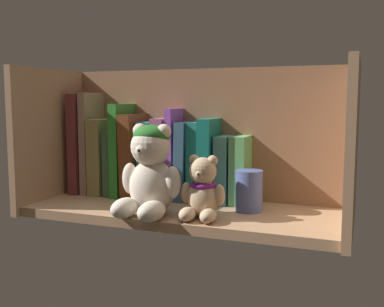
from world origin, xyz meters
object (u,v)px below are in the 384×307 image
Objects in this scene: book_0 at (87,143)px; book_12 at (226,169)px; book_3 at (118,161)px; book_6 at (152,159)px; book_7 at (166,158)px; teddy_bear_smaller at (202,192)px; book_2 at (107,156)px; pillar_candle at (249,191)px; book_1 at (96,143)px; book_4 at (127,149)px; book_10 at (199,161)px; book_8 at (177,154)px; book_9 at (187,161)px; book_13 at (242,170)px; book_11 at (212,160)px; book_5 at (139,155)px; teddy_bear_larger at (150,172)px.

book_0 reaches higher than book_12.
book_3 is 9.40cm from book_6.
book_3 is 27.87cm from book_12.
teddy_bear_smaller is (14.94, -15.78, -4.11)cm from book_7.
pillar_candle is at bearing -10.28° from book_2.
book_4 is at bearing 0.00° from book_1.
book_3 reaches higher than teddy_bear_smaller.
book_10 is at bearing 112.72° from teddy_bear_smaller.
book_8 is 1.17× the size of book_9.
teddy_bear_smaller is at bearing -52.55° from book_8.
book_1 reaches higher than book_13.
book_10 reaches higher than book_12.
book_12 is 10.44cm from pillar_candle.
book_6 and book_9 have the same top height.
book_2 is 0.98× the size of book_7.
book_9 is 1.45× the size of teddy_bear_smaller.
book_8 is 1.12× the size of book_11.
pillar_candle is (32.38, -6.93, -6.77)cm from book_4.
book_8 reaches higher than pillar_candle.
book_10 is at bearing 0.00° from book_9.
book_7 is at bearing 180.00° from book_8.
book_11 is at bearing 102.11° from teddy_bear_smaller.
book_12 is at bearing 0.00° from book_5.
book_11 is at bearing 0.00° from book_6.
book_7 is at bearing 180.00° from book_10.
book_10 is 0.99× the size of teddy_bear_larger.
teddy_bear_smaller is (-3.64, -15.78, -2.29)cm from book_13.
book_0 is at bearing 180.00° from book_8.
book_11 is 2.20× the size of pillar_candle.
book_13 is at bearing 0.00° from book_2.
book_10 is (8.33, 0.00, -0.37)cm from book_7.
teddy_bear_smaller is at bearing 5.69° from teddy_bear_larger.
book_1 is at bearing 180.00° from book_3.
book_8 is at bearing 0.00° from book_3.
book_4 is 1.18× the size of book_7.
book_10 is 1.19× the size of book_13.
book_4 reaches higher than book_9.
pillar_candle is at bearing -12.07° from book_4.
teddy_bear_smaller is at bearing -128.80° from pillar_candle.
book_11 is at bearing 0.00° from book_7.
book_1 reaches higher than book_0.
book_8 reaches higher than book_7.
book_1 is 1.31× the size of book_11.
book_6 is at bearing 0.00° from book_1.
book_0 is 31.37cm from teddy_bear_larger.
book_1 is at bearing 180.00° from book_7.
book_13 is (34.72, 0.00, -1.64)cm from book_2.
book_10 is 0.95× the size of book_11.
book_5 reaches higher than teddy_bear_larger.
book_6 is at bearing 114.74° from teddy_bear_larger.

